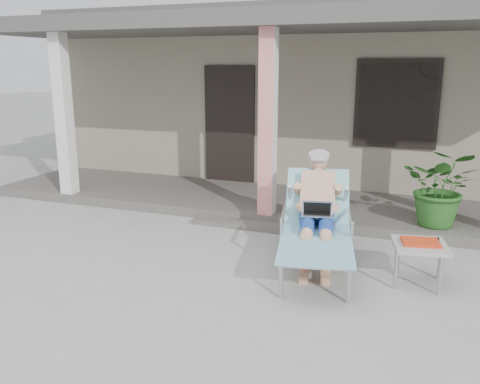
% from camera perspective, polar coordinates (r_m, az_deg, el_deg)
% --- Properties ---
extents(ground, '(60.00, 60.00, 0.00)m').
position_cam_1_polar(ground, '(5.62, -3.73, -9.72)').
color(ground, '#9E9E99').
rests_on(ground, ground).
extents(house, '(10.40, 5.40, 3.30)m').
position_cam_1_polar(house, '(11.39, 9.84, 10.90)').
color(house, gray).
rests_on(house, ground).
extents(porch_deck, '(10.00, 2.00, 0.15)m').
position_cam_1_polar(porch_deck, '(8.26, 4.78, -1.31)').
color(porch_deck, '#605B56').
rests_on(porch_deck, ground).
extents(porch_overhang, '(10.00, 2.30, 2.85)m').
position_cam_1_polar(porch_overhang, '(7.93, 5.09, 17.84)').
color(porch_overhang, silver).
rests_on(porch_overhang, porch_deck).
extents(porch_step, '(2.00, 0.30, 0.07)m').
position_cam_1_polar(porch_step, '(7.22, 2.28, -3.88)').
color(porch_step, '#605B56').
rests_on(porch_step, ground).
extents(lounger, '(1.13, 2.09, 1.32)m').
position_cam_1_polar(lounger, '(5.84, 8.70, -0.48)').
color(lounger, '#B7B7BC').
rests_on(lounger, ground).
extents(side_table, '(0.63, 0.63, 0.48)m').
position_cam_1_polar(side_table, '(5.67, 19.55, -5.88)').
color(side_table, '#A1A19C').
rests_on(side_table, ground).
extents(potted_palm, '(1.08, 0.98, 1.06)m').
position_cam_1_polar(potted_palm, '(7.26, 21.74, 0.48)').
color(potted_palm, '#26591E').
rests_on(potted_palm, porch_deck).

